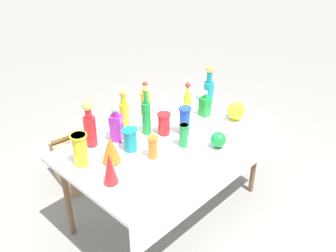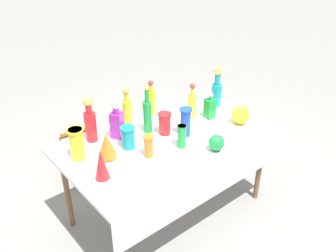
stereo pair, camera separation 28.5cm
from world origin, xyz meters
The scene contains 24 objects.
ground_plane centered at (0.00, 0.00, 0.00)m, with size 40.00×40.00×0.00m, color gray.
display_table centered at (0.00, -0.03, 0.70)m, with size 1.65×0.97×0.76m.
tall_bottle_0 centered at (0.67, 0.14, 0.92)m, with size 0.09×0.09×0.37m.
tall_bottle_1 centered at (-0.47, 0.34, 0.92)m, with size 0.09×0.09×0.37m.
tall_bottle_2 centered at (0.35, 0.11, 0.88)m, with size 0.07×0.07×0.31m.
tall_bottle_3 centered at (-0.07, 0.16, 0.92)m, with size 0.07×0.07×0.41m.
tall_bottle_4 centered at (-0.13, 0.36, 0.91)m, with size 0.07×0.07×0.34m.
tall_bottle_5 centered at (0.14, 0.40, 0.88)m, with size 0.08×0.08×0.30m.
square_decanter_0 centered at (0.47, 0.02, 0.86)m, with size 0.08×0.08×0.24m.
square_decanter_1 centered at (-0.30, 0.25, 0.89)m, with size 0.12×0.12×0.30m.
slender_vase_0 centered at (0.01, 0.06, 0.86)m, with size 0.11×0.11×0.18m.
slender_vase_1 centered at (-0.27, -0.11, 0.85)m, with size 0.08×0.08×0.17m.
slender_vase_2 centered at (-0.67, 0.19, 0.89)m, with size 0.12×0.12×0.24m.
slender_vase_3 centered at (-0.01, -0.17, 0.86)m, with size 0.07×0.07×0.18m.
slender_vase_4 centered at (-0.31, 0.08, 0.85)m, with size 0.11×0.11×0.17m.
slender_vase_5 centered at (0.12, -0.06, 0.88)m, with size 0.10×0.10×0.23m.
fluted_vase_0 centered at (-0.50, 0.07, 0.87)m, with size 0.14×0.14×0.20m.
fluted_vase_1 centered at (-0.65, -0.12, 0.88)m, with size 0.10×0.10×0.23m.
round_bowl_0 centered at (0.16, -0.36, 0.83)m, with size 0.12×0.12×0.13m.
round_bowl_1 centered at (0.59, -0.22, 0.84)m, with size 0.15×0.15×0.16m.
price_tag_left centered at (0.42, -0.41, 0.78)m, with size 0.05×0.01×0.04m, color white.
price_tag_center centered at (0.33, -0.38, 0.78)m, with size 0.05×0.01×0.03m, color white.
cardboard_box_behind_left centered at (-0.09, 0.89, 0.17)m, with size 0.57×0.40×0.42m.
cardboard_box_behind_right centered at (-0.27, 0.91, 0.20)m, with size 0.45×0.45×0.48m.
Camera 1 is at (-1.77, -1.69, 2.32)m, focal length 40.00 mm.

